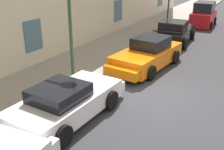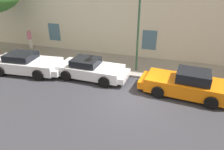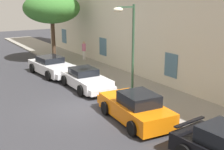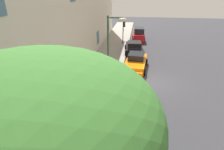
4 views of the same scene
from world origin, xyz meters
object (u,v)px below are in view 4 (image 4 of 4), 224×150
object	(u,v)px
sportscar_red_lead	(133,137)
tree_near_kerb	(37,121)
sportscar_yellow_flank	(128,92)
sportscar_white_middle	(136,63)
hatchback_parked	(139,35)
sportscar_tail_end	(134,48)
street_lamp	(114,37)
traffic_light	(124,29)

from	to	relation	value
sportscar_red_lead	tree_near_kerb	xyz separation A→B (m)	(-4.60, 1.87, 4.19)
sportscar_red_lead	sportscar_yellow_flank	xyz separation A→B (m)	(4.54, 0.51, -0.03)
sportscar_white_middle	hatchback_parked	size ratio (longest dim) A/B	1.30
sportscar_yellow_flank	sportscar_white_middle	distance (m)	5.58
hatchback_parked	tree_near_kerb	world-z (taller)	tree_near_kerb
sportscar_tail_end	street_lamp	size ratio (longest dim) A/B	0.88
sportscar_white_middle	street_lamp	size ratio (longest dim) A/B	0.92
sportscar_red_lead	hatchback_parked	size ratio (longest dim) A/B	1.39
sportscar_yellow_flank	hatchback_parked	size ratio (longest dim) A/B	1.25
sportscar_yellow_flank	hatchback_parked	distance (m)	16.98
sportscar_yellow_flank	street_lamp	size ratio (longest dim) A/B	0.88
sportscar_red_lead	street_lamp	bearing A→B (deg)	14.83
hatchback_parked	tree_near_kerb	distance (m)	26.47
tree_near_kerb	street_lamp	distance (m)	11.69
sportscar_tail_end	traffic_light	bearing A→B (deg)	25.97
hatchback_parked	tree_near_kerb	xyz separation A→B (m)	(-26.11, 1.81, 3.97)
sportscar_yellow_flank	tree_near_kerb	world-z (taller)	tree_near_kerb
street_lamp	sportscar_yellow_flank	bearing A→B (deg)	-151.69
sportscar_red_lead	sportscar_yellow_flank	size ratio (longest dim) A/B	1.12
hatchback_parked	traffic_light	distance (m)	3.75
tree_near_kerb	street_lamp	world-z (taller)	tree_near_kerb
street_lamp	tree_near_kerb	bearing A→B (deg)	180.00
sportscar_red_lead	tree_near_kerb	size ratio (longest dim) A/B	0.85
hatchback_parked	sportscar_white_middle	bearing A→B (deg)	179.46
sportscar_red_lead	sportscar_white_middle	bearing A→B (deg)	0.92
sportscar_white_middle	tree_near_kerb	distance (m)	15.39
sportscar_tail_end	sportscar_yellow_flank	bearing A→B (deg)	180.00
street_lamp	sportscar_tail_end	bearing A→B (deg)	-9.08
sportscar_tail_end	traffic_light	xyz separation A→B (m)	(3.15, 1.54, 1.64)
hatchback_parked	sportscar_red_lead	bearing A→B (deg)	-179.85
sportscar_red_lead	tree_near_kerb	bearing A→B (deg)	157.90
sportscar_white_middle	sportscar_tail_end	size ratio (longest dim) A/B	1.04
traffic_light	street_lamp	xyz separation A→B (m)	(-11.63, -0.18, 1.53)
sportscar_red_lead	sportscar_tail_end	distance (m)	15.53
sportscar_tail_end	tree_near_kerb	world-z (taller)	tree_near_kerb
sportscar_yellow_flank	tree_near_kerb	distance (m)	10.16
sportscar_yellow_flank	traffic_light	distance (m)	14.32
sportscar_tail_end	street_lamp	bearing A→B (deg)	170.92
sportscar_white_middle	traffic_light	size ratio (longest dim) A/B	1.55
sportscar_tail_end	street_lamp	xyz separation A→B (m)	(-8.47, 1.35, 3.16)
street_lamp	hatchback_parked	bearing A→B (deg)	-7.14
sportscar_red_lead	traffic_light	size ratio (longest dim) A/B	1.66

